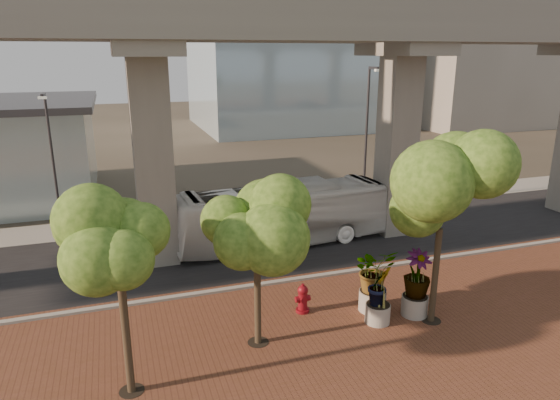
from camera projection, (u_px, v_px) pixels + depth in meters
name	position (u px, v px, depth m)	size (l,w,h in m)	color
ground	(299.00, 261.00, 22.81)	(160.00, 160.00, 0.00)	#3C372C
brick_plaza	(389.00, 357.00, 15.53)	(70.00, 13.00, 0.06)	brown
asphalt_road	(284.00, 245.00, 24.63)	(90.00, 8.00, 0.04)	black
curb_strip	(315.00, 277.00, 20.97)	(70.00, 0.25, 0.16)	#9B9890
far_sidewalk	(254.00, 212.00, 29.62)	(90.00, 3.00, 0.06)	#9B9890
transit_viaduct	(285.00, 95.00, 22.57)	(72.00, 5.60, 12.40)	gray
midrise_block	(478.00, 30.00, 63.75)	(18.00, 16.00, 24.00)	#9C958C
transit_bus	(284.00, 215.00, 24.37)	(2.53, 10.79, 3.01)	white
fire_hydrant	(303.00, 298.00, 18.06)	(0.55, 0.50, 1.10)	maroon
planter_front	(374.00, 273.00, 17.92)	(2.21, 2.21, 2.43)	gray
planter_right	(417.00, 277.00, 17.59)	(2.29, 2.29, 2.45)	#AAA399
planter_left	(379.00, 288.00, 17.15)	(1.94, 1.94, 2.14)	#A09B90
street_tree_far_west	(117.00, 245.00, 12.69)	(3.26, 3.26, 5.88)	#403424
street_tree_near_west	(257.00, 226.00, 15.14)	(3.35, 3.35, 5.57)	#403424
street_tree_near_east	(443.00, 192.00, 16.27)	(4.35, 4.35, 6.70)	#403424
streetlamp_west	(52.00, 158.00, 24.09)	(0.36, 1.06, 7.30)	#333338
streetlamp_east	(368.00, 128.00, 29.37)	(0.41, 1.21, 8.35)	#2C2C31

